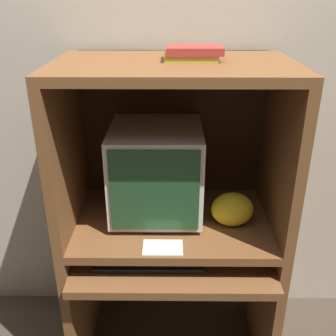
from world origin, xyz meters
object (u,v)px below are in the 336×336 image
object	(u,v)px
crt_monitor	(156,170)
book_stack	(193,53)
keyboard	(149,259)
snack_bag	(232,209)
mouse	(219,256)

from	to	relation	value
crt_monitor	book_stack	distance (m)	0.52
keyboard	book_stack	size ratio (longest dim) A/B	2.06
crt_monitor	snack_bag	world-z (taller)	crt_monitor
mouse	book_stack	size ratio (longest dim) A/B	0.35
crt_monitor	book_stack	xyz separation A→B (m)	(0.14, -0.03, 0.49)
keyboard	mouse	xyz separation A→B (m)	(0.29, 0.01, 0.00)
snack_bag	book_stack	world-z (taller)	book_stack
snack_bag	keyboard	bearing A→B (deg)	-161.67
mouse	snack_bag	world-z (taller)	snack_bag
keyboard	mouse	size ratio (longest dim) A/B	5.88
crt_monitor	snack_bag	distance (m)	0.36
mouse	snack_bag	size ratio (longest dim) A/B	0.42
book_stack	mouse	bearing A→B (deg)	-53.83
mouse	book_stack	xyz separation A→B (m)	(-0.12, 0.17, 0.79)
keyboard	snack_bag	xyz separation A→B (m)	(0.35, 0.12, 0.17)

